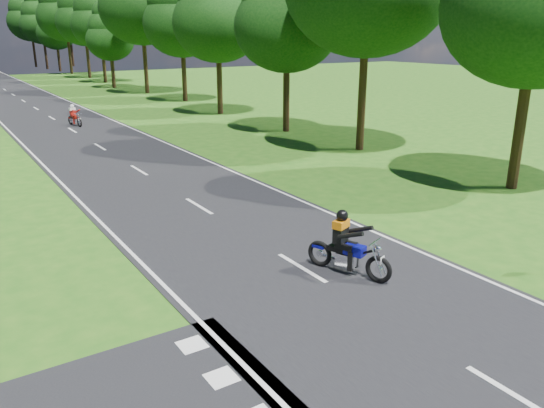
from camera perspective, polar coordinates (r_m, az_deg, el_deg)
ground at (r=12.10m, az=8.87°, el=-10.18°), size 160.00×160.00×0.00m
main_road at (r=58.59m, az=-26.07°, el=10.50°), size 7.00×140.00×0.02m
road_markings at (r=56.72m, az=-25.95°, el=10.35°), size 7.40×140.00×0.01m
treeline at (r=68.53m, az=-27.02°, el=18.15°), size 40.00×115.35×14.78m
rider_near_blue at (r=12.95m, az=8.28°, el=-4.18°), size 1.30×2.05×1.62m
rider_far_red at (r=36.68m, az=-20.50°, el=8.94°), size 0.84×1.71×1.37m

